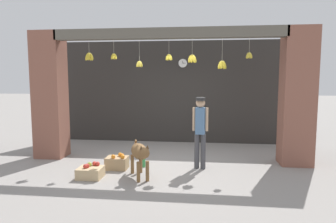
{
  "coord_description": "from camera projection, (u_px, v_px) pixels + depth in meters",
  "views": [
    {
      "loc": [
        0.84,
        -6.8,
        1.98
      ],
      "look_at": [
        0.0,
        0.36,
        1.19
      ],
      "focal_mm": 32.0,
      "sensor_mm": 36.0,
      "label": 1
    }
  ],
  "objects": [
    {
      "name": "fruit_crate_oranges",
      "position": [
        117.0,
        162.0,
        6.6
      ],
      "size": [
        0.47,
        0.37,
        0.35
      ],
      "color": "tan",
      "rests_on": "ground_plane"
    },
    {
      "name": "shop_back_wall",
      "position": [
        176.0,
        92.0,
        9.29
      ],
      "size": [
        7.24,
        0.12,
        3.13
      ],
      "primitive_type": "cube",
      "color": "#2D2B28",
      "rests_on": "ground_plane"
    },
    {
      "name": "shop_pillar_left",
      "position": [
        50.0,
        95.0,
        7.5
      ],
      "size": [
        0.7,
        0.6,
        3.13
      ],
      "primitive_type": "cube",
      "color": "brown",
      "rests_on": "ground_plane"
    },
    {
      "name": "wall_clock",
      "position": [
        183.0,
        63.0,
        9.1
      ],
      "size": [
        0.28,
        0.03,
        0.28
      ],
      "color": "black"
    },
    {
      "name": "dog",
      "position": [
        140.0,
        153.0,
        5.95
      ],
      "size": [
        0.61,
        1.02,
        0.75
      ],
      "rotation": [
        0.0,
        0.0,
        -1.13
      ],
      "color": "brown",
      "rests_on": "ground_plane"
    },
    {
      "name": "ground_plane",
      "position": [
        166.0,
        163.0,
        7.03
      ],
      "size": [
        60.0,
        60.0,
        0.0
      ],
      "primitive_type": "plane",
      "color": "gray"
    },
    {
      "name": "storefront_awning",
      "position": [
        168.0,
        36.0,
        6.82
      ],
      "size": [
        5.34,
        0.33,
        0.95
      ],
      "color": "#5B564C"
    },
    {
      "name": "shopkeeper",
      "position": [
        200.0,
        127.0,
        6.53
      ],
      "size": [
        0.34,
        0.27,
        1.58
      ],
      "rotation": [
        0.0,
        0.0,
        3.02
      ],
      "color": "#424247",
      "rests_on": "ground_plane"
    },
    {
      "name": "water_bottle",
      "position": [
        144.0,
        162.0,
        6.72
      ],
      "size": [
        0.07,
        0.07,
        0.27
      ],
      "color": "#38934C",
      "rests_on": "ground_plane"
    },
    {
      "name": "fruit_crate_apples",
      "position": [
        90.0,
        172.0,
        6.0
      ],
      "size": [
        0.48,
        0.42,
        0.29
      ],
      "color": "tan",
      "rests_on": "ground_plane"
    },
    {
      "name": "shop_pillar_right",
      "position": [
        297.0,
        97.0,
        6.8
      ],
      "size": [
        0.7,
        0.6,
        3.13
      ],
      "primitive_type": "cube",
      "color": "brown",
      "rests_on": "ground_plane"
    }
  ]
}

